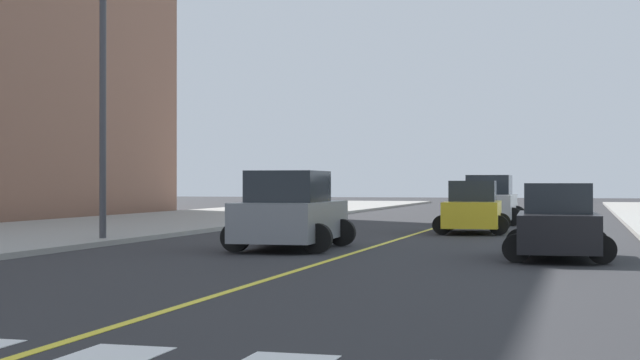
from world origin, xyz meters
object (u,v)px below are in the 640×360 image
car_yellow_second (473,209)px  car_black_fourth (558,223)px  car_gray_nearest (290,213)px  street_lamp (103,88)px  car_silver_third (489,201)px

car_yellow_second → car_black_fourth: size_ratio=1.05×
car_gray_nearest → street_lamp: street_lamp is taller
car_black_fourth → car_yellow_second: bearing=-76.4°
car_black_fourth → street_lamp: size_ratio=0.54×
car_silver_third → street_lamp: (-9.64, -15.89, 3.55)m
car_yellow_second → car_gray_nearest: bearing=65.7°
car_yellow_second → car_silver_third: (-0.11, 7.30, 0.12)m
car_gray_nearest → car_black_fourth: car_gray_nearest is taller
car_black_fourth → car_silver_third: bearing=-82.3°
street_lamp → car_yellow_second: bearing=41.4°
car_yellow_second → street_lamp: 13.50m
car_gray_nearest → car_black_fourth: (6.91, -1.47, -0.15)m
car_gray_nearest → street_lamp: 7.02m
car_silver_third → car_black_fourth: bearing=99.8°
car_gray_nearest → car_silver_third: bearing=76.0°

